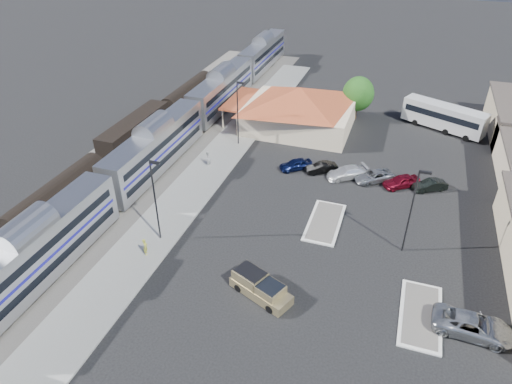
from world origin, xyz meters
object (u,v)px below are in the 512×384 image
(suv, at_px, (472,325))
(coach_bus, at_px, (444,116))
(pickup_truck, at_px, (261,288))
(station_depot, at_px, (299,108))

(suv, distance_m, coach_bus, 38.72)
(pickup_truck, bearing_deg, coach_bus, 3.23)
(station_depot, relative_size, pickup_truck, 3.08)
(suv, bearing_deg, pickup_truck, 97.57)
(suv, bearing_deg, station_depot, 36.77)
(station_depot, relative_size, suv, 3.03)
(coach_bus, bearing_deg, suv, -152.00)
(pickup_truck, xyz_separation_m, suv, (16.80, 1.53, -0.08))
(coach_bus, bearing_deg, station_depot, 131.60)
(coach_bus, bearing_deg, pickup_truck, -175.23)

